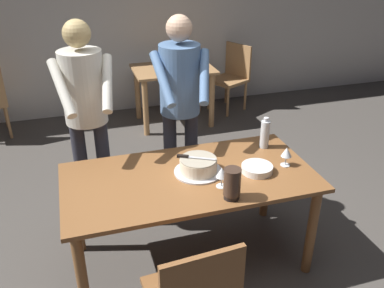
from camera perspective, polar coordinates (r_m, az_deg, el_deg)
The scene contains 14 objects.
ground_plane at distance 3.33m, azimuth -0.30°, elevation -15.48°, with size 14.00×14.00×0.00m, color #4C4742.
back_wall at distance 5.73m, azimuth -10.17°, elevation 17.57°, with size 10.00×0.12×2.70m, color silver.
main_dining_table at distance 2.93m, azimuth -0.33°, elevation -6.11°, with size 1.74×0.87×0.75m.
cake_on_platter at distance 2.89m, azimuth 0.87°, elevation -3.04°, with size 0.34×0.34×0.11m.
cake_knife at distance 2.87m, azimuth -0.54°, elevation -1.78°, with size 0.25×0.15×0.02m.
plate_stack at distance 2.94m, azimuth 8.92°, elevation -3.36°, with size 0.22×0.22×0.05m.
wine_glass_near at distance 2.71m, azimuth 4.10°, elevation -4.00°, with size 0.08×0.08×0.14m.
wine_glass_far at distance 3.02m, azimuth 12.85°, elevation -1.16°, with size 0.08×0.08×0.14m.
water_bottle at distance 3.25m, azimuth 9.98°, elevation 1.39°, with size 0.07×0.07×0.25m.
hurricane_lamp at distance 2.60m, azimuth 5.53°, elevation -5.43°, with size 0.11×0.11×0.21m.
person_cutting_cake at distance 3.32m, azimuth -1.63°, elevation 6.35°, with size 0.46×0.57×1.72m.
person_standing_beside at distance 3.25m, azimuth -14.39°, elevation 5.01°, with size 0.47×0.56×1.72m.
background_table at distance 5.34m, azimuth -2.56°, elevation 8.73°, with size 1.00×0.70×0.74m.
background_chair_1 at distance 5.86m, azimuth 5.44°, elevation 9.44°, with size 0.59×0.59×0.90m.
Camera 1 is at (-0.70, -2.35, 2.24)m, focal length 38.84 mm.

